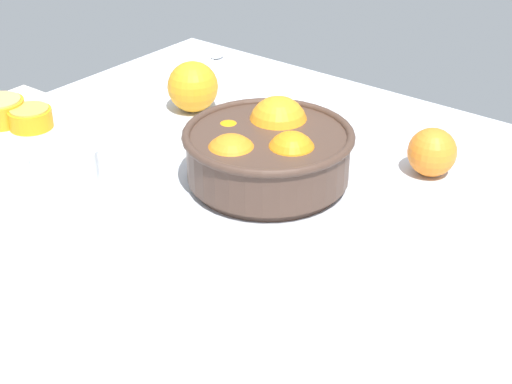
# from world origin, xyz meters

# --- Properties ---
(ground_plane) EXTENTS (1.27, 1.08, 0.03)m
(ground_plane) POSITION_xyz_m (0.00, 0.00, -0.01)
(ground_plane) COLOR silver
(fruit_bowl) EXTENTS (0.24, 0.24, 0.11)m
(fruit_bowl) POSITION_xyz_m (-0.11, 0.13, 0.05)
(fruit_bowl) COLOR #473328
(fruit_bowl) RESTS_ON ground_plane
(juice_glass) EXTENTS (0.08, 0.08, 0.11)m
(juice_glass) POSITION_xyz_m (-0.24, -0.12, 0.05)
(juice_glass) COLOR white
(juice_glass) RESTS_ON ground_plane
(cutting_board) EXTENTS (0.31, 0.20, 0.02)m
(cutting_board) POSITION_xyz_m (-0.49, 0.02, 0.01)
(cutting_board) COLOR beige
(cutting_board) RESTS_ON ground_plane
(orange_half_0) EXTENTS (0.08, 0.08, 0.04)m
(orange_half_0) POSITION_xyz_m (-0.54, -0.01, 0.04)
(orange_half_0) COLOR orange
(orange_half_0) RESTS_ON cutting_board
(orange_half_1) EXTENTS (0.07, 0.07, 0.03)m
(orange_half_1) POSITION_xyz_m (-0.49, 0.01, 0.04)
(orange_half_1) COLOR orange
(orange_half_1) RESTS_ON cutting_board
(loose_orange_0) EXTENTS (0.07, 0.07, 0.07)m
(loose_orange_0) POSITION_xyz_m (0.06, 0.30, 0.04)
(loose_orange_0) COLOR orange
(loose_orange_0) RESTS_ON ground_plane
(loose_orange_3) EXTENTS (0.09, 0.09, 0.09)m
(loose_orange_3) POSITION_xyz_m (-0.37, 0.26, 0.04)
(loose_orange_3) COLOR orange
(loose_orange_3) RESTS_ON ground_plane
(spoon) EXTENTS (0.03, 0.14, 0.01)m
(spoon) POSITION_xyz_m (-0.50, 0.45, 0.00)
(spoon) COLOR silver
(spoon) RESTS_ON ground_plane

